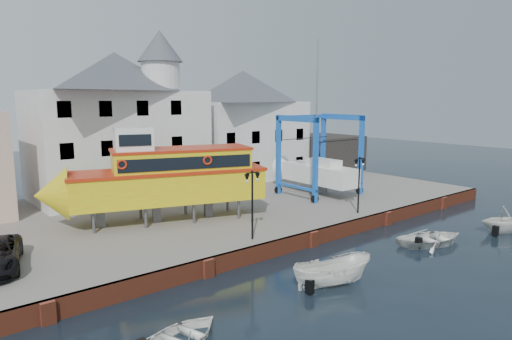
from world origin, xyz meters
TOP-DOWN VIEW (x-y plane):
  - ground at (0.00, 0.00)m, footprint 140.00×140.00m
  - hardstanding at (0.00, 11.00)m, footprint 44.00×22.00m
  - quay_wall at (-0.00, 0.10)m, footprint 44.00×0.47m
  - building_white_main at (-4.87, 18.39)m, footprint 14.00×8.30m
  - building_white_right at (9.00, 19.00)m, footprint 12.00×8.00m
  - shed_dark at (19.00, 17.00)m, footprint 8.00×7.00m
  - lamp_post_left at (-4.00, 1.20)m, footprint 1.12×0.32m
  - lamp_post_right at (6.00, 1.20)m, footprint 1.12×0.32m
  - tour_boat at (-6.61, 8.38)m, footprint 15.36×7.94m
  - travel_lift at (8.75, 8.49)m, footprint 6.37×8.91m
  - motorboat_a at (-3.75, -4.93)m, footprint 4.59×3.01m
  - motorboat_b at (6.41, -4.53)m, footprint 5.43×4.55m
  - motorboat_c at (12.87, -6.43)m, footprint 4.90×4.73m

SIDE VIEW (x-z plane):
  - ground at x=0.00m, z-range 0.00..0.00m
  - motorboat_a at x=-3.75m, z-range -0.83..0.83m
  - motorboat_b at x=6.41m, z-range -0.48..0.48m
  - motorboat_c at x=12.87m, z-range -0.99..0.99m
  - hardstanding at x=0.00m, z-range 0.00..1.00m
  - quay_wall at x=0.00m, z-range 0.00..1.00m
  - shed_dark at x=19.00m, z-range 1.00..5.00m
  - travel_lift at x=8.75m, z-range -3.45..9.92m
  - tour_boat at x=-6.61m, z-range 0.81..7.34m
  - lamp_post_left at x=-4.00m, z-range 2.07..6.27m
  - lamp_post_right at x=6.00m, z-range 2.07..6.27m
  - building_white_right at x=9.00m, z-range 1.00..12.20m
  - building_white_main at x=-4.87m, z-range 0.34..14.34m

